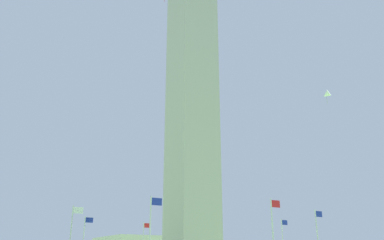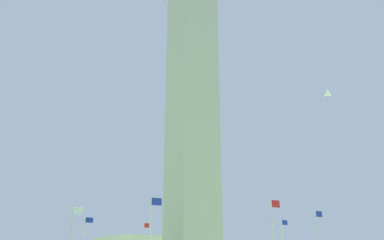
{
  "view_description": "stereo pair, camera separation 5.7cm",
  "coord_description": "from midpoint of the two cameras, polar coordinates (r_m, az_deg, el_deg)",
  "views": [
    {
      "loc": [
        -24.59,
        -41.97,
        2.94
      ],
      "look_at": [
        0.0,
        0.0,
        19.97
      ],
      "focal_mm": 37.41,
      "sensor_mm": 36.0,
      "label": 1
    },
    {
      "loc": [
        -24.54,
        -42.0,
        2.94
      ],
      "look_at": [
        0.0,
        0.0,
        19.97
      ],
      "focal_mm": 37.41,
      "sensor_mm": 36.0,
      "label": 2
    }
  ],
  "objects": [
    {
      "name": "kite_white_delta",
      "position": [
        47.04,
        18.56,
        3.46
      ],
      "size": [
        1.12,
        1.23,
        1.64
      ],
      "color": "white"
    },
    {
      "name": "obelisk_monument",
      "position": [
        52.91,
        -0.03,
        3.87
      ],
      "size": [
        5.23,
        5.23,
        47.51
      ],
      "color": "#B7B2A8",
      "rests_on": "ground"
    },
    {
      "name": "flagpole_sw",
      "position": [
        35.25,
        -6.02,
        -16.69
      ],
      "size": [
        1.12,
        0.14,
        8.19
      ],
      "color": "silver",
      "rests_on": "ground"
    }
  ]
}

